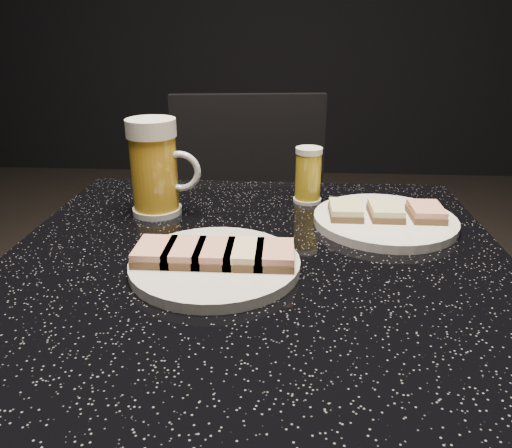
% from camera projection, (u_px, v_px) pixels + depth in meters
% --- Properties ---
extents(plate_large, '(0.22, 0.22, 0.01)m').
position_uv_depth(plate_large, '(215.00, 265.00, 0.65)').
color(plate_large, silver).
rests_on(plate_large, table).
extents(plate_small, '(0.22, 0.22, 0.01)m').
position_uv_depth(plate_small, '(385.00, 221.00, 0.79)').
color(plate_small, white).
rests_on(plate_small, table).
extents(table, '(0.70, 0.70, 0.75)m').
position_uv_depth(table, '(256.00, 398.00, 0.77)').
color(table, black).
rests_on(table, floor).
extents(beer_mug, '(0.12, 0.08, 0.16)m').
position_uv_depth(beer_mug, '(155.00, 167.00, 0.81)').
color(beer_mug, silver).
rests_on(beer_mug, table).
extents(beer_tumbler, '(0.05, 0.05, 0.10)m').
position_uv_depth(beer_tumbler, '(308.00, 175.00, 0.88)').
color(beer_tumbler, silver).
rests_on(beer_tumbler, table).
extents(chair, '(0.45, 0.45, 0.88)m').
position_uv_depth(chair, '(250.00, 244.00, 1.32)').
color(chair, black).
rests_on(chair, floor).
extents(canapes_on_plate_large, '(0.20, 0.07, 0.02)m').
position_uv_depth(canapes_on_plate_large, '(215.00, 253.00, 0.64)').
color(canapes_on_plate_large, '#4C3521').
rests_on(canapes_on_plate_large, plate_large).
extents(canapes_on_plate_small, '(0.18, 0.07, 0.02)m').
position_uv_depth(canapes_on_plate_small, '(386.00, 211.00, 0.78)').
color(canapes_on_plate_small, '#4C3521').
rests_on(canapes_on_plate_small, plate_small).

